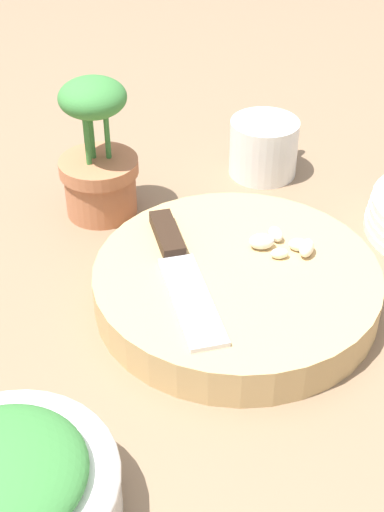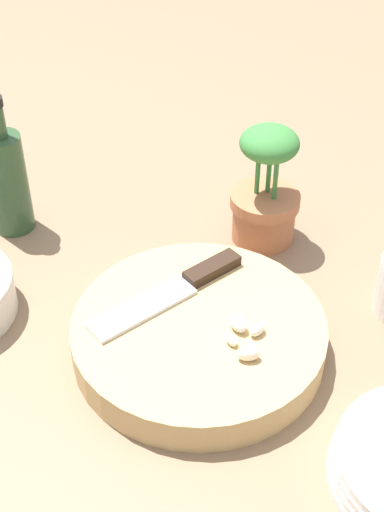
# 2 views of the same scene
# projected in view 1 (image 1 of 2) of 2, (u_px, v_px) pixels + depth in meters

# --- Properties ---
(ground_plane) EXTENTS (5.00, 5.00, 0.00)m
(ground_plane) POSITION_uv_depth(u_px,v_px,m) (145.00, 319.00, 0.68)
(ground_plane) COLOR #7F664C
(cutting_board) EXTENTS (0.27, 0.27, 0.04)m
(cutting_board) POSITION_uv_depth(u_px,v_px,m) (236.00, 285.00, 0.69)
(cutting_board) COLOR tan
(cutting_board) RESTS_ON ground_plane
(chef_knife) EXTENTS (0.12, 0.19, 0.01)m
(chef_knife) POSITION_uv_depth(u_px,v_px,m) (179.00, 266.00, 0.67)
(chef_knife) COLOR black
(chef_knife) RESTS_ON cutting_board
(garlic_cloves) EXTENTS (0.05, 0.06, 0.02)m
(garlic_cloves) POSITION_uv_depth(u_px,v_px,m) (283.00, 243.00, 0.70)
(garlic_cloves) COLOR silver
(garlic_cloves) RESTS_ON cutting_board
(herb_bowl) EXTENTS (0.16, 0.16, 0.07)m
(herb_bowl) POSITION_uv_depth(u_px,v_px,m) (6.00, 491.00, 0.49)
(herb_bowl) COLOR silver
(herb_bowl) RESTS_ON ground_plane
(coffee_mug) EXTENTS (0.11, 0.08, 0.07)m
(coffee_mug) POSITION_uv_depth(u_px,v_px,m) (264.00, 147.00, 0.88)
(coffee_mug) COLOR silver
(coffee_mug) RESTS_ON ground_plane
(potted_herb) EXTENTS (0.09, 0.09, 0.16)m
(potted_herb) POSITION_uv_depth(u_px,v_px,m) (98.00, 160.00, 0.79)
(potted_herb) COLOR #B26B47
(potted_herb) RESTS_ON ground_plane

